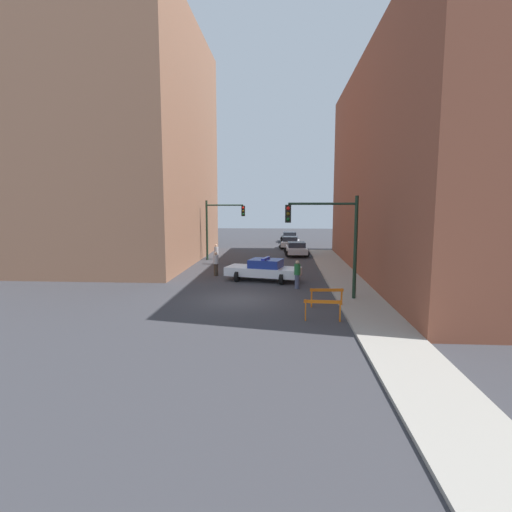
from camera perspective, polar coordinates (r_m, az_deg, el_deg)
ground_plane at (r=20.72m, az=-2.48°, el=-6.27°), size 120.00×120.00×0.00m
sidewalk_right at (r=20.95m, az=14.72°, el=-6.18°), size 2.40×44.00×0.12m
building_corner_left at (r=37.20m, az=-19.34°, el=14.77°), size 14.00×20.00×19.81m
building_right at (r=30.23m, az=26.06°, el=11.39°), size 12.00×28.00×14.75m
traffic_light_near at (r=20.46m, az=10.85°, el=3.45°), size 3.64×0.35×5.20m
traffic_light_far at (r=34.94m, az=-5.28°, el=4.95°), size 3.44×0.35×5.20m
police_car at (r=25.61m, az=1.11°, el=-1.95°), size 5.01×3.06×1.52m
parked_car_near at (r=38.21m, az=5.79°, el=1.06°), size 2.40×4.37×1.31m
parked_car_mid at (r=44.48m, az=4.94°, el=1.98°), size 2.50×4.43×1.31m
parked_car_far at (r=51.68m, az=4.80°, el=2.74°), size 2.39×4.37×1.31m
pedestrian_crossing at (r=27.49m, az=-5.75°, el=-1.05°), size 0.49×0.49×1.66m
pedestrian_corner at (r=32.61m, az=-5.70°, el=0.29°), size 0.48×0.48×1.66m
pedestrian_sidewalk at (r=23.38m, az=5.91°, el=-2.56°), size 0.51×0.51×1.66m
barrier_front at (r=17.16m, az=9.52°, el=-7.16°), size 1.60×0.22×0.90m
barrier_mid at (r=19.45m, az=10.06°, el=-5.42°), size 1.60×0.27×0.90m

